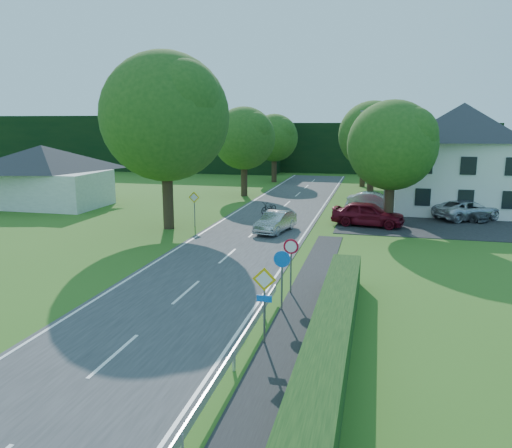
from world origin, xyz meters
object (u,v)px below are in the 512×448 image
(streetlight, at_px, (384,160))
(parasol, at_px, (451,201))
(parked_car_silver_b, at_px, (468,210))
(parked_car_grey, at_px, (458,211))
(parked_car_silver_a, at_px, (374,201))
(moving_car, at_px, (275,222))
(motorcycle, at_px, (269,208))
(parked_car_red, at_px, (368,214))

(streetlight, xyz_separation_m, parasol, (5.36, 4.93, -3.52))
(streetlight, distance_m, parked_car_silver_b, 7.49)
(parked_car_silver_b, bearing_deg, parked_car_grey, 62.02)
(parked_car_grey, relative_size, parasol, 2.17)
(parked_car_silver_a, distance_m, parasol, 5.95)
(moving_car, relative_size, parked_car_silver_b, 0.79)
(parked_car_silver_a, height_order, parked_car_silver_b, parked_car_silver_a)
(motorcycle, bearing_deg, parked_car_silver_a, 50.99)
(parked_car_silver_b, bearing_deg, parasol, -16.51)
(moving_car, xyz_separation_m, parked_car_silver_a, (6.18, 10.20, 0.05))
(streetlight, bearing_deg, parasol, 42.58)
(parked_car_silver_b, distance_m, parasol, 2.99)
(parked_car_silver_b, bearing_deg, moving_car, 88.02)
(streetlight, xyz_separation_m, parked_car_grey, (5.50, 2.00, -3.79))
(parked_car_grey, distance_m, parasol, 2.94)
(parked_car_red, distance_m, parked_car_silver_b, 8.22)
(streetlight, distance_m, motorcycle, 9.45)
(parked_car_silver_a, xyz_separation_m, parasol, (5.95, 0.27, 0.18))
(motorcycle, distance_m, parasol, 14.54)
(parasol, bearing_deg, streetlight, -137.42)
(parked_car_grey, bearing_deg, parked_car_silver_a, 94.09)
(parked_car_grey, bearing_deg, streetlight, 137.70)
(parasol, bearing_deg, moving_car, -139.21)
(parked_car_grey, height_order, parked_car_silver_b, parked_car_silver_b)
(parked_car_grey, bearing_deg, moving_car, 149.29)
(motorcycle, relative_size, parked_car_silver_a, 0.42)
(motorcycle, bearing_deg, parked_car_grey, 29.96)
(streetlight, distance_m, parasol, 8.09)
(parked_car_silver_a, distance_m, parked_car_silver_b, 7.25)
(streetlight, bearing_deg, parked_car_silver_a, 97.16)
(moving_car, height_order, parked_car_silver_a, parked_car_silver_a)
(streetlight, bearing_deg, moving_car, -140.70)
(parked_car_red, xyz_separation_m, parked_car_silver_b, (7.12, 4.11, -0.13))
(streetlight, distance_m, parked_car_red, 4.24)
(parasol, bearing_deg, motorcycle, -163.28)
(parked_car_red, relative_size, parasol, 2.47)
(parked_car_red, bearing_deg, parked_car_grey, -48.40)
(parked_car_silver_b, bearing_deg, parked_car_red, 87.62)
(parked_car_silver_a, xyz_separation_m, parked_car_silver_b, (6.76, -2.61, -0.01))
(streetlight, height_order, parasol, streetlight)
(moving_car, xyz_separation_m, motorcycle, (-1.80, 6.28, -0.19))
(parked_car_red, xyz_separation_m, parked_car_silver_a, (0.36, 6.72, -0.12))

